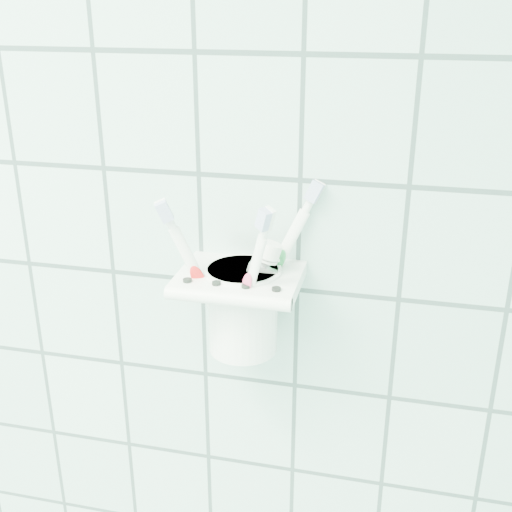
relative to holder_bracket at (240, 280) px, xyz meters
The scene contains 6 objects.
holder_bracket is the anchor object (origin of this frame).
cup 0.03m from the holder_bracket, 63.86° to the left, with size 0.09×0.09×0.10m.
toothbrush_pink 0.02m from the holder_bracket, 153.41° to the right, with size 0.07×0.04×0.19m.
toothbrush_blue 0.03m from the holder_bracket, 109.76° to the left, with size 0.08×0.04×0.20m.
toothbrush_orange 0.02m from the holder_bracket, 110.23° to the right, with size 0.06×0.04×0.19m.
toothpaste_tube 0.01m from the holder_bracket, 100.66° to the right, with size 0.06×0.03×0.14m.
Camera 1 is at (0.80, 0.53, 1.57)m, focal length 45.00 mm.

